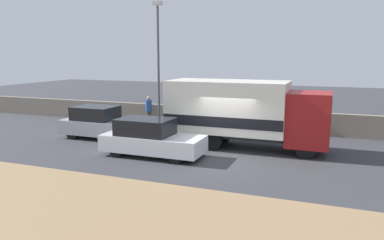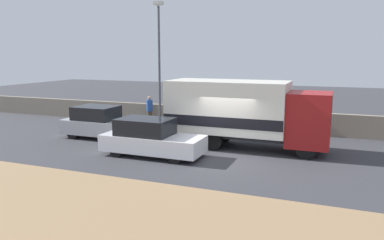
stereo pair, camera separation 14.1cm
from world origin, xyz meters
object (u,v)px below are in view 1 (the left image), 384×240
object	(u,v)px
box_truck	(242,112)
pedestrian	(149,110)
car_hatchback	(151,138)
car_sedan_second	(100,123)
street_lamp	(158,56)

from	to	relation	value
box_truck	pedestrian	distance (m)	7.85
box_truck	pedestrian	bearing A→B (deg)	151.25
car_hatchback	pedestrian	world-z (taller)	pedestrian
car_sedan_second	car_hatchback	bearing A→B (deg)	-28.11
box_truck	car_sedan_second	xyz separation A→B (m)	(-7.47, -0.64, -0.92)
box_truck	pedestrian	world-z (taller)	box_truck
car_hatchback	pedestrian	xyz separation A→B (m)	(-3.53, 6.61, 0.15)
street_lamp	car_sedan_second	world-z (taller)	street_lamp
box_truck	car_hatchback	size ratio (longest dim) A/B	1.66
car_sedan_second	pedestrian	distance (m)	4.44
box_truck	car_hatchback	world-z (taller)	box_truck
box_truck	pedestrian	xyz separation A→B (m)	(-6.85, 3.76, -0.80)
pedestrian	car_hatchback	bearing A→B (deg)	-61.92
box_truck	car_hatchback	xyz separation A→B (m)	(-3.32, -2.85, -0.95)
car_sedan_second	pedestrian	xyz separation A→B (m)	(0.62, 4.39, 0.12)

